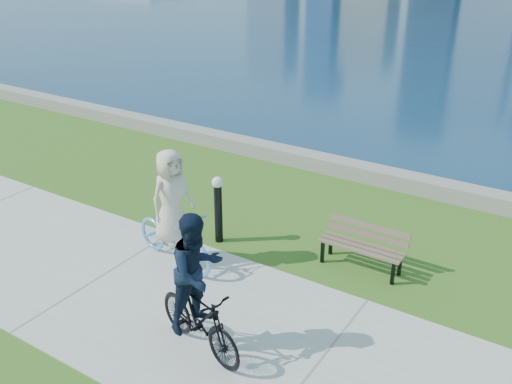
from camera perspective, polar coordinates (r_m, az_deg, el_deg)
ground at (r=7.93m, az=5.98°, el=-17.01°), size 320.00×320.00×0.00m
concrete_path at (r=7.92m, az=5.98°, el=-16.96°), size 80.00×3.50×0.02m
seawall at (r=12.89m, az=18.70°, el=0.09°), size 90.00×0.50×0.35m
park_bench at (r=9.82m, az=10.70°, el=-5.03°), size 1.45×0.50×0.75m
bollard_lamp at (r=10.32m, az=-3.81°, el=-1.31°), size 0.21×0.21×1.29m
cyclist_woman at (r=9.70m, az=-8.28°, el=-3.03°), size 1.02×1.97×2.06m
cyclist_man at (r=7.63m, az=-5.83°, el=-10.34°), size 0.89×1.73×2.07m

